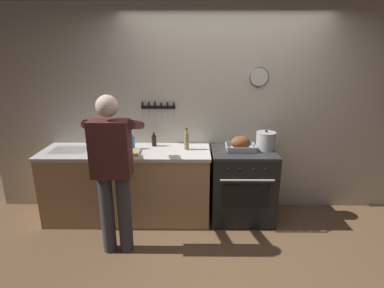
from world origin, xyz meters
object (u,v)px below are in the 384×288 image
(bottle_dish_soap, at_px, (132,142))
(bottle_cooking_oil, at_px, (107,138))
(cutting_board, at_px, (124,152))
(bottle_vinegar, at_px, (187,141))
(person_cook, at_px, (113,166))
(roasting_pan, at_px, (241,144))
(stove, at_px, (242,185))
(stock_pot, at_px, (266,141))
(bottle_soy_sauce, at_px, (154,140))

(bottle_dish_soap, height_order, bottle_cooking_oil, bottle_cooking_oil)
(cutting_board, xyz_separation_m, bottle_vinegar, (0.73, 0.14, 0.10))
(person_cook, height_order, roasting_pan, person_cook)
(stove, bearing_deg, stock_pot, 9.71)
(stove, xyz_separation_m, bottle_cooking_oil, (-1.67, 0.10, 0.57))
(stove, height_order, stock_pot, stock_pot)
(roasting_pan, height_order, bottle_dish_soap, bottle_dish_soap)
(stove, xyz_separation_m, bottle_soy_sauce, (-1.10, 0.18, 0.52))
(cutting_board, bearing_deg, bottle_soy_sauce, 42.04)
(stock_pot, relative_size, cutting_board, 0.68)
(bottle_vinegar, height_order, bottle_soy_sauce, bottle_vinegar)
(stove, xyz_separation_m, cutting_board, (-1.42, -0.11, 0.46))
(stove, height_order, bottle_dish_soap, bottle_dish_soap)
(stock_pot, bearing_deg, stove, -170.29)
(stove, xyz_separation_m, roasting_pan, (-0.04, 0.01, 0.53))
(cutting_board, xyz_separation_m, bottle_cooking_oil, (-0.25, 0.21, 0.11))
(bottle_soy_sauce, bearing_deg, stock_pot, -5.39)
(stove, height_order, roasting_pan, roasting_pan)
(stove, xyz_separation_m, bottle_vinegar, (-0.69, 0.03, 0.56))
(bottle_dish_soap, bearing_deg, stock_pot, -0.49)
(roasting_pan, relative_size, cutting_board, 0.98)
(bottle_vinegar, bearing_deg, bottle_soy_sauce, 161.09)
(person_cook, bearing_deg, bottle_vinegar, -43.06)
(bottle_dish_soap, bearing_deg, stove, -2.54)
(stove, height_order, bottle_vinegar, bottle_vinegar)
(stove, distance_m, bottle_cooking_oil, 1.77)
(person_cook, xyz_separation_m, cutting_board, (-0.01, 0.55, -0.04))
(bottle_vinegar, height_order, bottle_dish_soap, bottle_vinegar)
(bottle_cooking_oil, bearing_deg, roasting_pan, -2.99)
(roasting_pan, bearing_deg, bottle_soy_sauce, 171.42)
(stove, xyz_separation_m, bottle_dish_soap, (-1.35, 0.06, 0.53))
(roasting_pan, xyz_separation_m, bottle_cooking_oil, (-1.63, 0.09, 0.04))
(stock_pot, distance_m, cutting_board, 1.70)
(cutting_board, height_order, bottle_soy_sauce, bottle_soy_sauce)
(bottle_cooking_oil, bearing_deg, person_cook, -70.87)
(person_cook, relative_size, stock_pot, 6.82)
(stove, relative_size, bottle_cooking_oil, 3.16)
(person_cook, relative_size, bottle_cooking_oil, 5.83)
(stock_pot, height_order, bottle_soy_sauce, stock_pot)
(stove, distance_m, cutting_board, 1.49)
(bottle_dish_soap, relative_size, bottle_soy_sauce, 1.12)
(roasting_pan, bearing_deg, bottle_cooking_oil, 177.01)
(bottle_dish_soap, xyz_separation_m, bottle_cooking_oil, (-0.32, 0.04, 0.04))
(cutting_board, height_order, bottle_cooking_oil, bottle_cooking_oil)
(stock_pot, relative_size, bottle_soy_sauce, 1.38)
(roasting_pan, height_order, bottle_cooking_oil, bottle_cooking_oil)
(person_cook, distance_m, stock_pot, 1.82)
(stove, relative_size, cutting_board, 2.50)
(roasting_pan, height_order, bottle_vinegar, bottle_vinegar)
(bottle_vinegar, distance_m, bottle_soy_sauce, 0.44)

